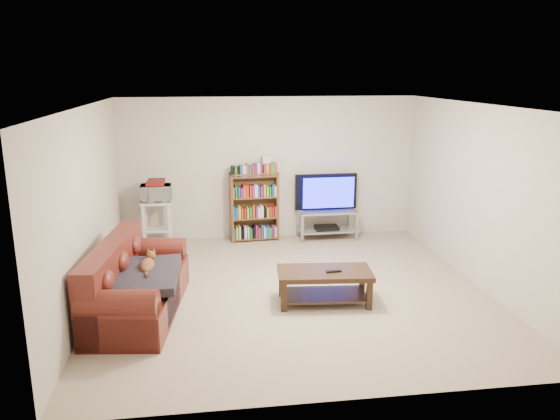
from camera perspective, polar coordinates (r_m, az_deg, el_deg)
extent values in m
plane|color=tan|center=(7.25, 1.23, -8.43)|extent=(5.00, 5.00, 0.00)
plane|color=white|center=(6.70, 1.34, 10.86)|extent=(5.00, 5.00, 0.00)
plane|color=silver|center=(9.30, -1.17, 4.37)|extent=(5.00, 0.00, 5.00)
plane|color=silver|center=(4.53, 6.35, -6.46)|extent=(5.00, 0.00, 5.00)
plane|color=silver|center=(6.94, -19.54, 0.12)|extent=(0.00, 5.00, 5.00)
plane|color=silver|center=(7.68, 20.05, 1.38)|extent=(0.00, 5.00, 5.00)
cube|color=#5B1E17|center=(6.78, -14.45, -8.82)|extent=(1.11, 2.11, 0.38)
cube|color=#5B1E17|center=(6.76, -17.11, -6.78)|extent=(0.50, 2.03, 0.84)
cube|color=#5B1E17|center=(5.97, -16.46, -11.59)|extent=(0.85, 0.34, 0.50)
cube|color=#5B1E17|center=(7.56, -12.94, -5.79)|extent=(0.85, 0.34, 0.50)
cube|color=#27242E|center=(6.51, -14.04, -6.70)|extent=(0.82, 1.04, 0.18)
cube|color=black|center=(6.78, 4.68, -6.58)|extent=(1.20, 0.68, 0.06)
cube|color=black|center=(6.89, 4.63, -8.83)|extent=(1.08, 0.61, 0.03)
cube|color=black|center=(6.60, 0.39, -9.08)|extent=(0.08, 0.08, 0.36)
cube|color=black|center=(6.74, 9.31, -8.79)|extent=(0.08, 0.08, 0.36)
cube|color=black|center=(7.03, 0.18, -7.61)|extent=(0.08, 0.08, 0.36)
cube|color=black|center=(7.15, 8.55, -7.37)|extent=(0.08, 0.08, 0.36)
cube|color=black|center=(6.73, 5.63, -6.38)|extent=(0.19, 0.06, 0.02)
cube|color=#999EA3|center=(9.34, 4.93, -0.14)|extent=(1.00, 0.46, 0.03)
cube|color=#999EA3|center=(9.43, 4.89, -2.10)|extent=(0.95, 0.44, 0.02)
cube|color=gray|center=(9.12, 2.33, -1.97)|extent=(0.05, 0.05, 0.50)
cube|color=gray|center=(9.34, 7.97, -1.71)|extent=(0.05, 0.05, 0.50)
cube|color=gray|center=(9.49, 1.88, -1.33)|extent=(0.05, 0.05, 0.50)
cube|color=gray|center=(9.70, 7.32, -1.09)|extent=(0.05, 0.05, 0.50)
imported|color=black|center=(9.27, 4.97, 1.80)|extent=(1.07, 0.16, 0.62)
cube|color=black|center=(9.42, 4.89, -1.86)|extent=(0.40, 0.28, 0.06)
cube|color=brown|center=(9.16, -5.09, 0.23)|extent=(0.06, 0.25, 1.17)
cube|color=brown|center=(9.28, -0.36, 0.46)|extent=(0.06, 0.25, 1.17)
cube|color=brown|center=(9.09, -2.76, 3.84)|extent=(0.83, 0.31, 0.03)
cube|color=maroon|center=(9.05, -3.89, 4.10)|extent=(0.25, 0.20, 0.06)
cube|color=silver|center=(9.00, -12.78, 0.80)|extent=(0.49, 0.36, 0.04)
cube|color=silver|center=(9.11, -12.63, -2.00)|extent=(0.44, 0.32, 0.03)
cube|color=silver|center=(8.99, -14.01, -1.86)|extent=(0.05, 0.05, 0.74)
cube|color=silver|center=(8.95, -11.43, -1.78)|extent=(0.05, 0.05, 0.74)
cube|color=silver|center=(9.25, -13.83, -1.39)|extent=(0.05, 0.05, 0.74)
cube|color=silver|center=(9.21, -11.32, -1.32)|extent=(0.05, 0.05, 0.74)
imported|color=silver|center=(8.97, -12.84, 1.74)|extent=(0.48, 0.33, 0.26)
cube|color=maroon|center=(8.93, -12.89, 2.73)|extent=(0.28, 0.25, 0.05)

